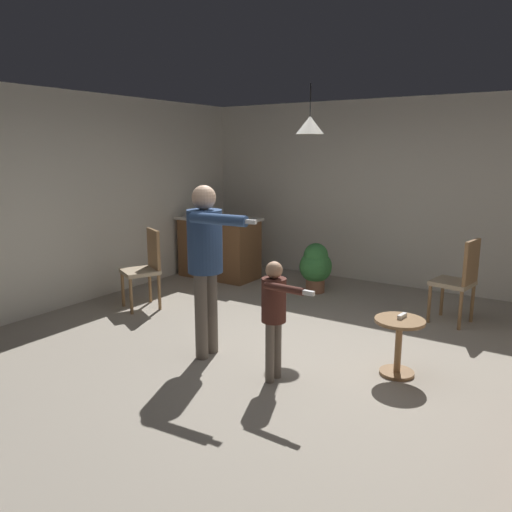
{
  "coord_description": "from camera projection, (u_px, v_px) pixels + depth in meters",
  "views": [
    {
      "loc": [
        2.28,
        -4.05,
        1.98
      ],
      "look_at": [
        -0.25,
        -0.19,
        1.0
      ],
      "focal_mm": 35.26,
      "sensor_mm": 36.0,
      "label": 1
    }
  ],
  "objects": [
    {
      "name": "ground",
      "position": [
        288.0,
        355.0,
        4.95
      ],
      "size": [
        7.68,
        7.68,
        0.0
      ],
      "primitive_type": "plane",
      "color": "#9E9384"
    },
    {
      "name": "wall_back",
      "position": [
        399.0,
        194.0,
        7.28
      ],
      "size": [
        6.4,
        0.1,
        2.7
      ],
      "primitive_type": "cube",
      "color": "silver",
      "rests_on": "ground"
    },
    {
      "name": "wall_left",
      "position": [
        71.0,
        200.0,
        6.39
      ],
      "size": [
        0.1,
        6.4,
        2.7
      ],
      "primitive_type": "cube",
      "color": "silver",
      "rests_on": "ground"
    },
    {
      "name": "kitchen_counter",
      "position": [
        219.0,
        247.0,
        7.88
      ],
      "size": [
        1.26,
        0.66,
        0.95
      ],
      "color": "brown",
      "rests_on": "ground"
    },
    {
      "name": "side_table_by_couch",
      "position": [
        399.0,
        340.0,
        4.45
      ],
      "size": [
        0.44,
        0.44,
        0.52
      ],
      "color": "olive",
      "rests_on": "ground"
    },
    {
      "name": "person_adult",
      "position": [
        206.0,
        252.0,
        4.73
      ],
      "size": [
        0.84,
        0.48,
        1.66
      ],
      "rotation": [
        0.0,
        0.0,
        -1.49
      ],
      "color": "#60564C",
      "rests_on": "ground"
    },
    {
      "name": "person_child",
      "position": [
        275.0,
        308.0,
        4.27
      ],
      "size": [
        0.55,
        0.32,
        1.06
      ],
      "rotation": [
        0.0,
        0.0,
        -1.61
      ],
      "color": "#60564C",
      "rests_on": "ground"
    },
    {
      "name": "dining_chair_by_counter",
      "position": [
        145.0,
        266.0,
        6.34
      ],
      "size": [
        0.56,
        0.56,
        1.0
      ],
      "rotation": [
        0.0,
        0.0,
        2.68
      ],
      "color": "olive",
      "rests_on": "ground"
    },
    {
      "name": "dining_chair_near_wall",
      "position": [
        459.0,
        278.0,
        5.72
      ],
      "size": [
        0.48,
        0.48,
        1.0
      ],
      "rotation": [
        0.0,
        0.0,
        1.4
      ],
      "color": "olive",
      "rests_on": "ground"
    },
    {
      "name": "potted_plant_corner",
      "position": [
        316.0,
        265.0,
        7.05
      ],
      "size": [
        0.46,
        0.46,
        0.7
      ],
      "color": "brown",
      "rests_on": "ground"
    },
    {
      "name": "spare_remote_on_table",
      "position": [
        402.0,
        316.0,
        4.44
      ],
      "size": [
        0.05,
        0.13,
        0.04
      ],
      "primitive_type": "cube",
      "rotation": [
        0.0,
        0.0,
        3.02
      ],
      "color": "white",
      "rests_on": "side_table_by_couch"
    },
    {
      "name": "ceiling_light_pendant",
      "position": [
        310.0,
        125.0,
        5.65
      ],
      "size": [
        0.32,
        0.32,
        0.55
      ],
      "color": "silver"
    }
  ]
}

